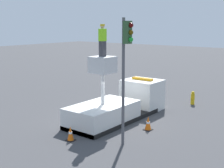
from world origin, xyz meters
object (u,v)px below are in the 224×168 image
fire_hydrant (193,98)px  traffic_cone_curbside (148,124)px  worker (103,40)px  traffic_cone_rear (70,134)px  traffic_light_pole (126,57)px  bucket_truck (120,105)px

fire_hydrant → traffic_cone_curbside: size_ratio=1.26×
worker → traffic_cone_rear: bearing=-173.8°
traffic_light_pole → fire_hydrant: (9.13, 0.58, -3.72)m
worker → traffic_light_pole: bearing=-121.8°
traffic_cone_curbside → fire_hydrant: bearing=2.9°
bucket_truck → traffic_light_pole: 5.49m
traffic_light_pole → fire_hydrant: traffic_light_pole is taller
fire_hydrant → traffic_cone_rear: 10.48m
traffic_light_pole → traffic_cone_rear: traffic_light_pole is taller
bucket_truck → traffic_cone_rear: bucket_truck is taller
traffic_light_pole → traffic_cone_curbside: bearing=5.6°
traffic_light_pole → traffic_cone_curbside: traffic_light_pole is taller
traffic_light_pole → traffic_cone_rear: bearing=115.8°
bucket_truck → traffic_cone_curbside: size_ratio=9.74×
worker → fire_hydrant: (7.41, -2.18, -4.31)m
bucket_truck → traffic_cone_rear: size_ratio=10.04×
bucket_truck → worker: (-1.62, 0.00, 3.95)m
traffic_light_pole → fire_hydrant: size_ratio=6.26×
bucket_truck → traffic_light_pole: traffic_light_pole is taller
fire_hydrant → traffic_cone_rear: (-10.31, 1.87, -0.11)m
worker → fire_hydrant: size_ratio=1.84×
traffic_light_pole → traffic_cone_rear: (-1.18, 2.45, -3.83)m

